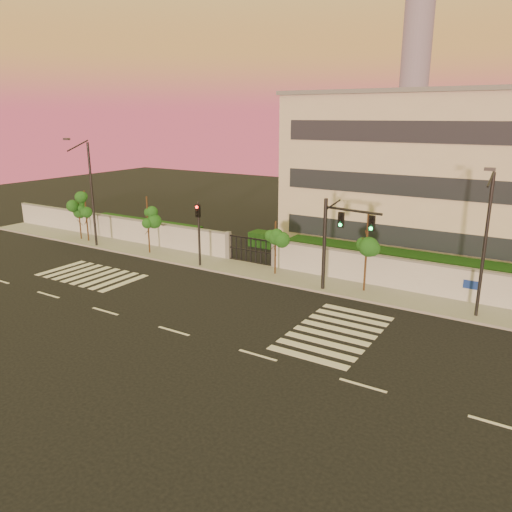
% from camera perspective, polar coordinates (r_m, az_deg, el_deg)
% --- Properties ---
extents(ground, '(120.00, 120.00, 0.00)m').
position_cam_1_polar(ground, '(25.87, -9.37, -8.47)').
color(ground, black).
rests_on(ground, ground).
extents(sidewalk, '(60.00, 3.00, 0.15)m').
position_cam_1_polar(sidewalk, '(33.85, 2.34, -2.21)').
color(sidewalk, gray).
rests_on(sidewalk, ground).
extents(perimeter_wall, '(60.00, 0.36, 2.20)m').
position_cam_1_polar(perimeter_wall, '(34.78, 3.73, -0.03)').
color(perimeter_wall, '#B7B9BE').
rests_on(perimeter_wall, ground).
extents(hedge_row, '(41.00, 4.25, 1.80)m').
position_cam_1_polar(hedge_row, '(36.76, 7.21, 0.34)').
color(hedge_row, black).
rests_on(hedge_row, ground).
extents(institutional_building, '(24.40, 12.40, 12.25)m').
position_cam_1_polar(institutional_building, '(40.35, 22.22, 8.41)').
color(institutional_building, beige).
rests_on(institutional_building, ground).
extents(distant_skyscraper, '(16.00, 16.00, 118.00)m').
position_cam_1_polar(distant_skyscraper, '(312.58, 18.16, 24.56)').
color(distant_skyscraper, slate).
rests_on(distant_skyscraper, ground).
extents(road_markings, '(57.00, 7.62, 0.02)m').
position_cam_1_polar(road_markings, '(29.45, -6.90, -5.27)').
color(road_markings, silver).
rests_on(road_markings, ground).
extents(street_tree_a, '(1.41, 1.12, 3.94)m').
position_cam_1_polar(street_tree_a, '(45.62, -19.61, 5.25)').
color(street_tree_a, '#382314').
rests_on(street_tree_a, ground).
extents(street_tree_b, '(1.48, 1.18, 4.45)m').
position_cam_1_polar(street_tree_b, '(44.65, -18.89, 5.59)').
color(street_tree_b, '#382314').
rests_on(street_tree_b, ground).
extents(street_tree_c, '(1.44, 1.15, 4.58)m').
position_cam_1_polar(street_tree_c, '(39.31, -12.27, 4.94)').
color(street_tree_c, '#382314').
rests_on(street_tree_c, ground).
extents(street_tree_d, '(1.39, 1.10, 3.79)m').
position_cam_1_polar(street_tree_d, '(33.26, 2.28, 2.33)').
color(street_tree_d, '#382314').
rests_on(street_tree_d, ground).
extents(street_tree_e, '(1.51, 1.20, 5.04)m').
position_cam_1_polar(street_tree_e, '(30.48, 12.65, 2.47)').
color(street_tree_e, '#382314').
rests_on(street_tree_e, ground).
extents(traffic_signal_main, '(3.65, 0.69, 5.79)m').
position_cam_1_polar(traffic_signal_main, '(30.09, 9.12, 2.38)').
color(traffic_signal_main, black).
rests_on(traffic_signal_main, ground).
extents(traffic_signal_secondary, '(0.37, 0.35, 4.75)m').
position_cam_1_polar(traffic_signal_secondary, '(35.34, -6.58, 3.40)').
color(traffic_signal_secondary, black).
rests_on(traffic_signal_secondary, ground).
extents(streetlight_west, '(0.53, 2.14, 8.89)m').
position_cam_1_polar(streetlight_west, '(42.40, -18.46, 7.22)').
color(streetlight_west, black).
rests_on(streetlight_west, ground).
extents(streetlight_east, '(0.49, 1.97, 8.18)m').
position_cam_1_polar(streetlight_east, '(28.15, 24.72, 1.78)').
color(streetlight_east, black).
rests_on(streetlight_east, ground).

